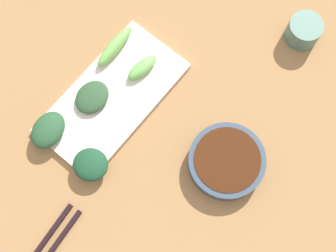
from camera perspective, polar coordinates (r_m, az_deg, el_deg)
The scene contains 9 objects.
tabletop at distance 0.90m, azimuth 0.98°, elevation -0.73°, with size 2.10×2.10×0.02m, color #9D7245.
sauce_bowl at distance 0.86m, azimuth 6.95°, elevation -4.16°, with size 0.14×0.14×0.03m.
serving_plate at distance 0.91m, azimuth -6.60°, elevation 3.34°, with size 0.15×0.29×0.01m, color silver.
broccoli_leafy_0 at distance 0.86m, azimuth -9.16°, elevation -4.55°, with size 0.06×0.06×0.02m, color #1A472B.
broccoli_leafy_1 at distance 0.89m, azimuth -14.03°, elevation -0.47°, with size 0.05×0.07×0.03m, color #27522F.
broccoli_leafy_2 at distance 0.90m, azimuth -8.99°, elevation 3.39°, with size 0.06×0.07×0.02m, color #2B4E2E.
broccoli_stalk_3 at distance 0.91m, azimuth -3.09°, elevation 6.90°, with size 0.03×0.07×0.02m, color #70B957.
broccoli_stalk_4 at distance 0.93m, azimuth -6.34°, elevation 9.35°, with size 0.02×0.10×0.02m, color #74B752.
tea_cup at distance 0.97m, azimuth 15.75°, elevation 10.79°, with size 0.06×0.06×0.05m, color #4E7565.
Camera 1 is at (-0.14, 0.19, 0.88)m, focal length 51.50 mm.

